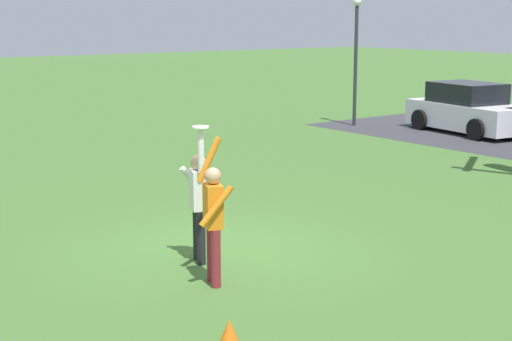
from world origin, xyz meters
name	(u,v)px	position (x,y,z in m)	size (l,w,h in m)	color
ground_plane	(219,249)	(0.00, 0.00, 0.00)	(120.00, 120.00, 0.00)	#426B2D
person_catcher	(199,199)	(0.35, -0.59, 0.98)	(0.58, 0.48, 2.08)	black
person_defender	(213,216)	(1.30, -0.96, 0.98)	(0.63, 0.57, 2.04)	maroon
frisbee_disc	(201,127)	(0.56, -0.67, 2.09)	(0.24, 0.24, 0.02)	white
parked_car_white	(469,110)	(-5.64, 13.38, 0.73)	(4.31, 2.47, 1.59)	white
lamppost_by_lot	(356,49)	(-9.00, 11.60, 2.59)	(0.28, 0.28, 4.26)	#2D2D33
field_cone_orange	(229,333)	(3.12, -1.95, 0.16)	(0.26, 0.26, 0.32)	orange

